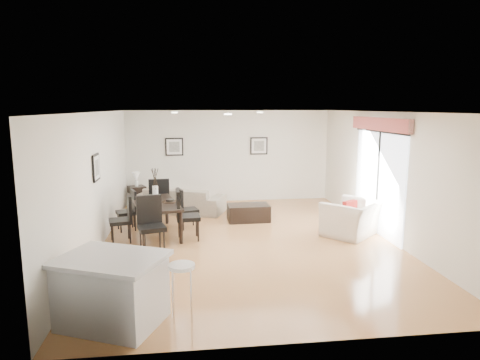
{
  "coord_description": "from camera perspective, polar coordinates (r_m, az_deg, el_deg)",
  "views": [
    {
      "loc": [
        -1.22,
        -8.6,
        2.8
      ],
      "look_at": [
        -0.11,
        0.4,
        1.24
      ],
      "focal_mm": 32.0,
      "sensor_mm": 36.0,
      "label": 1
    }
  ],
  "objects": [
    {
      "name": "ground",
      "position": [
        9.12,
        1.01,
        -8.13
      ],
      "size": [
        8.0,
        8.0,
        0.0
      ],
      "primitive_type": "plane",
      "color": "tan",
      "rests_on": "ground"
    },
    {
      "name": "wall_back",
      "position": [
        12.74,
        -1.5,
        3.19
      ],
      "size": [
        6.0,
        0.04,
        2.7
      ],
      "primitive_type": "cube",
      "color": "white",
      "rests_on": "ground"
    },
    {
      "name": "wall_front",
      "position": [
        4.97,
        7.57,
        -7.28
      ],
      "size": [
        6.0,
        0.04,
        2.7
      ],
      "primitive_type": "cube",
      "color": "white",
      "rests_on": "ground"
    },
    {
      "name": "wall_left",
      "position": [
        8.9,
        -18.47,
        -0.14
      ],
      "size": [
        0.04,
        8.0,
        2.7
      ],
      "primitive_type": "cube",
      "color": "white",
      "rests_on": "ground"
    },
    {
      "name": "wall_right",
      "position": [
        9.69,
        18.89,
        0.6
      ],
      "size": [
        0.04,
        8.0,
        2.7
      ],
      "primitive_type": "cube",
      "color": "white",
      "rests_on": "ground"
    },
    {
      "name": "ceiling",
      "position": [
        8.69,
        1.06,
        9.08
      ],
      "size": [
        6.0,
        8.0,
        0.02
      ],
      "primitive_type": "cube",
      "color": "white",
      "rests_on": "wall_back"
    },
    {
      "name": "sofa",
      "position": [
        11.6,
        -7.92,
        -2.61
      ],
      "size": [
        2.49,
        1.69,
        0.68
      ],
      "primitive_type": "imported",
      "rotation": [
        0.0,
        0.0,
        2.77
      ],
      "color": "#A49685",
      "rests_on": "ground"
    },
    {
      "name": "armchair",
      "position": [
        9.73,
        14.73,
        -4.97
      ],
      "size": [
        1.56,
        1.55,
        0.77
      ],
      "primitive_type": "imported",
      "rotation": [
        0.0,
        0.0,
        3.88
      ],
      "color": "silver",
      "rests_on": "ground"
    },
    {
      "name": "courtyard_plant_b",
      "position": [
        12.61,
        26.63,
        -2.71
      ],
      "size": [
        0.44,
        0.44,
        0.62
      ],
      "primitive_type": "imported",
      "rotation": [
        0.0,
        0.0,
        0.31
      ],
      "color": "#3A5725",
      "rests_on": "ground"
    },
    {
      "name": "dining_table",
      "position": [
        9.58,
        -11.17,
        -3.37
      ],
      "size": [
        1.25,
        1.91,
        0.73
      ],
      "rotation": [
        0.0,
        0.0,
        0.23
      ],
      "color": "black",
      "rests_on": "ground"
    },
    {
      "name": "dining_chair_wnear",
      "position": [
        9.27,
        -15.16,
        -4.63
      ],
      "size": [
        0.53,
        0.53,
        0.99
      ],
      "rotation": [
        0.0,
        0.0,
        -1.34
      ],
      "color": "black",
      "rests_on": "ground"
    },
    {
      "name": "dining_chair_wfar",
      "position": [
        10.13,
        -14.51,
        -3.62
      ],
      "size": [
        0.52,
        0.52,
        0.92
      ],
      "rotation": [
        0.0,
        0.0,
        -1.24
      ],
      "color": "black",
      "rests_on": "ground"
    },
    {
      "name": "dining_chair_enear",
      "position": [
        9.13,
        -7.52,
        -4.26
      ],
      "size": [
        0.52,
        0.52,
        1.08
      ],
      "rotation": [
        0.0,
        0.0,
        1.64
      ],
      "color": "black",
      "rests_on": "ground"
    },
    {
      "name": "dining_chair_efar",
      "position": [
        9.99,
        -7.4,
        -3.49
      ],
      "size": [
        0.52,
        0.52,
        0.95
      ],
      "rotation": [
        0.0,
        0.0,
        1.83
      ],
      "color": "black",
      "rests_on": "ground"
    },
    {
      "name": "dining_chair_head",
      "position": [
        8.55,
        -11.83,
        -5.32
      ],
      "size": [
        0.6,
        0.6,
        1.09
      ],
      "rotation": [
        0.0,
        0.0,
        0.27
      ],
      "color": "black",
      "rests_on": "ground"
    },
    {
      "name": "dining_chair_foot",
      "position": [
        10.64,
        -10.72,
        -2.32
      ],
      "size": [
        0.53,
        0.53,
        1.09
      ],
      "rotation": [
        0.0,
        0.0,
        3.22
      ],
      "color": "black",
      "rests_on": "ground"
    },
    {
      "name": "vase",
      "position": [
        9.5,
        -11.25,
        -0.94
      ],
      "size": [
        0.83,
        1.35,
        0.76
      ],
      "color": "white",
      "rests_on": "dining_table"
    },
    {
      "name": "coffee_table",
      "position": [
        10.64,
        1.14,
        -4.38
      ],
      "size": [
        1.03,
        0.63,
        0.41
      ],
      "primitive_type": "cube",
      "rotation": [
        0.0,
        0.0,
        0.02
      ],
      "color": "black",
      "rests_on": "ground"
    },
    {
      "name": "side_table",
      "position": [
        12.48,
        -13.57,
        -2.13
      ],
      "size": [
        0.58,
        0.58,
        0.59
      ],
      "primitive_type": "cube",
      "rotation": [
        0.0,
        0.0,
        0.4
      ],
      "color": "black",
      "rests_on": "ground"
    },
    {
      "name": "table_lamp",
      "position": [
        12.38,
        -13.67,
        0.36
      ],
      "size": [
        0.21,
        0.21,
        0.4
      ],
      "color": "white",
      "rests_on": "side_table"
    },
    {
      "name": "cushion",
      "position": [
        9.54,
        14.42,
        -3.78
      ],
      "size": [
        0.38,
        0.28,
        0.37
      ],
      "primitive_type": "cube",
      "rotation": [
        0.0,
        0.0,
        3.64
      ],
      "color": "maroon",
      "rests_on": "armchair"
    },
    {
      "name": "kitchen_island",
      "position": [
        5.94,
        -16.71,
        -13.86
      ],
      "size": [
        1.6,
        1.44,
        0.91
      ],
      "rotation": [
        0.0,
        0.0,
        -0.42
      ],
      "color": "white",
      "rests_on": "ground"
    },
    {
      "name": "bar_stool",
      "position": [
        5.78,
        -7.76,
        -12.08
      ],
      "size": [
        0.35,
        0.35,
        0.77
      ],
      "color": "white",
      "rests_on": "ground"
    },
    {
      "name": "framed_print_back_left",
      "position": [
        12.63,
        -8.76,
        4.39
      ],
      "size": [
        0.52,
        0.04,
        0.52
      ],
      "color": "black",
      "rests_on": "wall_back"
    },
    {
      "name": "framed_print_back_right",
      "position": [
        12.8,
        2.54,
        4.57
      ],
      "size": [
        0.52,
        0.04,
        0.52
      ],
      "color": "black",
      "rests_on": "wall_back"
    },
    {
      "name": "framed_print_left_wall",
      "position": [
        8.65,
        -18.63,
        1.59
      ],
      "size": [
        0.04,
        0.52,
        0.52
      ],
      "rotation": [
        0.0,
        0.0,
        1.57
      ],
      "color": "black",
      "rests_on": "wall_left"
    },
    {
      "name": "sliding_door",
      "position": [
        9.9,
        18.0,
        2.67
      ],
      "size": [
        0.12,
        2.7,
        2.57
      ],
      "color": "white",
      "rests_on": "wall_right"
    }
  ]
}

